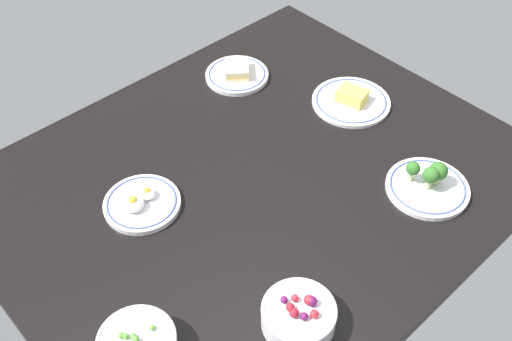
# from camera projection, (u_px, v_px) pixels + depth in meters

# --- Properties ---
(dining_table) EXTENTS (1.28, 1.05, 0.04)m
(dining_table) POSITION_uv_depth(u_px,v_px,m) (256.00, 182.00, 1.55)
(dining_table) COLOR black
(dining_table) RESTS_ON ground
(plate_eggs) EXTENTS (0.18, 0.18, 0.05)m
(plate_eggs) POSITION_uv_depth(u_px,v_px,m) (141.00, 203.00, 1.45)
(plate_eggs) COLOR silver
(plate_eggs) RESTS_ON dining_table
(plate_cheese) EXTENTS (0.22, 0.22, 0.04)m
(plate_cheese) POSITION_uv_depth(u_px,v_px,m) (351.00, 100.00, 1.73)
(plate_cheese) COLOR silver
(plate_cheese) RESTS_ON dining_table
(plate_sandwich) EXTENTS (0.19, 0.19, 0.05)m
(plate_sandwich) POSITION_uv_depth(u_px,v_px,m) (237.00, 74.00, 1.81)
(plate_sandwich) COLOR silver
(plate_sandwich) RESTS_ON dining_table
(plate_broccoli) EXTENTS (0.20, 0.20, 0.08)m
(plate_broccoli) POSITION_uv_depth(u_px,v_px,m) (428.00, 184.00, 1.49)
(plate_broccoli) COLOR silver
(plate_broccoli) RESTS_ON dining_table
(bowl_berries) EXTENTS (0.15, 0.15, 0.07)m
(bowl_berries) POSITION_uv_depth(u_px,v_px,m) (299.00, 315.00, 1.22)
(bowl_berries) COLOR silver
(bowl_berries) RESTS_ON dining_table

